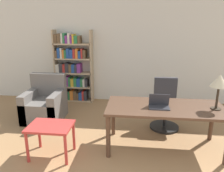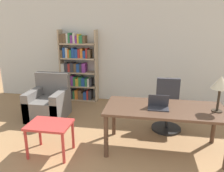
# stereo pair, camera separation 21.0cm
# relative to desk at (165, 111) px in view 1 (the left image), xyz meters

# --- Properties ---
(wall_back) EXTENTS (8.00, 0.06, 2.70)m
(wall_back) POSITION_rel_desk_xyz_m (-0.50, 2.30, 0.70)
(wall_back) COLOR silver
(wall_back) RESTS_ON ground_plane
(desk) EXTENTS (1.85, 0.84, 0.73)m
(desk) POSITION_rel_desk_xyz_m (0.00, 0.00, 0.00)
(desk) COLOR #4C3323
(desk) RESTS_ON ground_plane
(laptop) EXTENTS (0.31, 0.20, 0.21)m
(laptop) POSITION_rel_desk_xyz_m (-0.10, -0.05, 0.13)
(laptop) COLOR #2D2D33
(laptop) RESTS_ON desk
(table_lamp) EXTENTS (0.26, 0.26, 0.54)m
(table_lamp) POSITION_rel_desk_xyz_m (0.76, -0.02, 0.51)
(table_lamp) COLOR #2D2319
(table_lamp) RESTS_ON desk
(office_chair) EXTENTS (0.57, 0.57, 0.98)m
(office_chair) POSITION_rel_desk_xyz_m (0.11, 0.80, -0.23)
(office_chair) COLOR black
(office_chair) RESTS_ON ground_plane
(side_table_blue) EXTENTS (0.65, 0.48, 0.52)m
(side_table_blue) POSITION_rel_desk_xyz_m (-1.74, -0.42, -0.21)
(side_table_blue) COLOR #B2332D
(side_table_blue) RESTS_ON ground_plane
(armchair) EXTENTS (0.77, 0.80, 0.95)m
(armchair) POSITION_rel_desk_xyz_m (-2.39, 0.89, -0.34)
(armchair) COLOR #66605B
(armchair) RESTS_ON ground_plane
(bookshelf) EXTENTS (0.98, 0.28, 1.85)m
(bookshelf) POSITION_rel_desk_xyz_m (-2.13, 2.11, 0.20)
(bookshelf) COLOR tan
(bookshelf) RESTS_ON ground_plane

